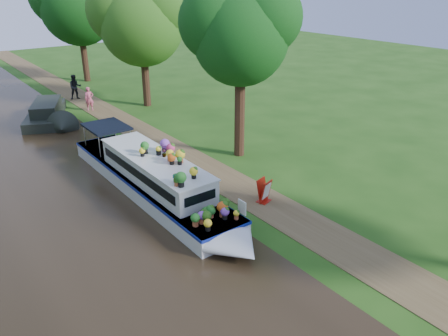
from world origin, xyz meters
TOP-DOWN VIEW (x-y plane):
  - ground at (0.00, 0.00)m, footprint 100.00×100.00m
  - canal_water at (-6.00, 0.00)m, footprint 10.00×100.00m
  - towpath at (1.20, 0.00)m, footprint 2.20×100.00m
  - plant_boat at (-2.25, 1.29)m, footprint 2.29×13.52m
  - tree_near_overhang at (3.79, 3.06)m, footprint 5.52×5.28m
  - tree_near_mid at (4.48, 15.08)m, footprint 6.90×6.60m
  - tree_near_far at (3.98, 26.09)m, footprint 7.59×7.26m
  - second_boat at (-2.75, 15.53)m, footprint 4.41×7.53m
  - sandwich_board at (1.20, -1.97)m, footprint 0.69×0.68m
  - pedestrian_pink at (0.50, 16.25)m, footprint 0.69×0.52m
  - pedestrian_dark at (0.82, 20.00)m, footprint 1.07×0.91m
  - verge_plant at (-0.60, -0.55)m, footprint 0.41×0.37m

SIDE VIEW (x-z plane):
  - ground at x=0.00m, z-range 0.00..0.00m
  - canal_water at x=-6.00m, z-range 0.00..0.02m
  - towpath at x=1.20m, z-range 0.00..0.03m
  - verge_plant at x=-0.60m, z-range 0.00..0.41m
  - sandwich_board at x=1.20m, z-range -0.02..1.00m
  - second_boat at x=-2.75m, z-range -0.13..1.23m
  - plant_boat at x=-2.25m, z-range -0.26..1.97m
  - pedestrian_pink at x=0.50m, z-range 0.03..1.74m
  - pedestrian_dark at x=0.82m, z-range 0.03..1.97m
  - tree_near_mid at x=4.48m, z-range 1.74..11.14m
  - tree_near_overhang at x=3.79m, z-range 2.11..11.10m
  - tree_near_far at x=3.98m, z-range 1.90..12.20m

